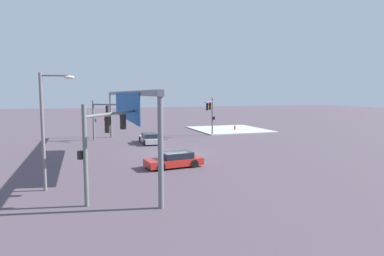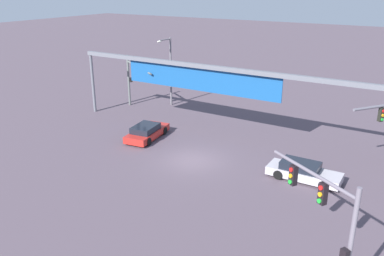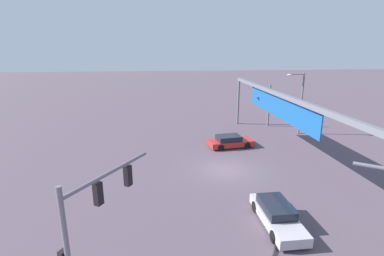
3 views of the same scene
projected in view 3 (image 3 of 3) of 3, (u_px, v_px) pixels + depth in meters
name	position (u px, v px, depth m)	size (l,w,h in m)	color
ground_plane	(225.00, 170.00, 23.70)	(220.03, 220.03, 0.00)	#52454F
traffic_signal_near_corner	(93.00, 211.00, 11.17)	(4.30, 3.11, 5.26)	slate
traffic_signal_cross_street	(266.00, 101.00, 34.60)	(5.95, 4.19, 5.33)	#5B615F
streetlamp_curved_arm	(300.00, 99.00, 32.76)	(0.47, 2.01, 7.08)	slate
overhead_sign_gantry	(285.00, 105.00, 23.78)	(29.66, 0.43, 6.06)	slate
sedan_car_approaching	(277.00, 215.00, 16.27)	(4.76, 1.83, 1.21)	#B3ABB3
sedan_car_waiting_far	(230.00, 141.00, 29.10)	(2.48, 4.72, 1.21)	red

